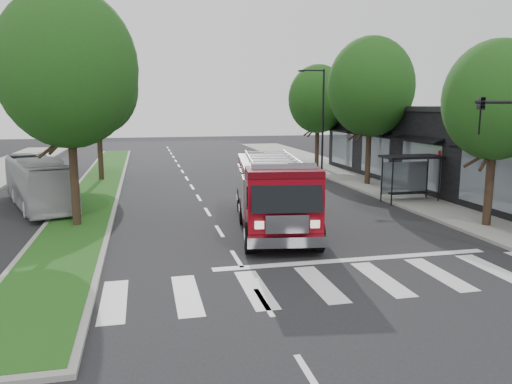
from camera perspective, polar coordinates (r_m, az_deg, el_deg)
ground at (r=17.62m, az=-2.22°, el=-7.66°), size 140.00×140.00×0.00m
sidewalk_right at (r=31.19m, az=17.35°, el=-0.24°), size 5.00×80.00×0.15m
median at (r=35.04m, az=-17.46°, el=0.83°), size 3.00×50.00×0.15m
storefront_row at (r=33.37m, az=24.29°, el=4.17°), size 8.00×30.00×5.00m
bus_shelter at (r=28.68m, az=17.15°, el=2.89°), size 3.20×1.60×2.61m
tree_right_near at (r=23.56m, az=25.75°, el=9.40°), size 4.40×4.40×8.05m
tree_right_mid at (r=33.84m, az=12.97°, el=11.62°), size 5.60×5.60×9.72m
tree_right_far at (r=43.06m, az=7.09°, el=10.50°), size 5.00×5.00×8.73m
tree_median_near at (r=22.76m, az=-20.74°, el=13.05°), size 5.80×5.80×10.16m
tree_median_far at (r=36.66m, az=-17.74°, el=11.26°), size 5.60×5.60×9.72m
streetlight_right_far at (r=38.91m, az=7.45°, el=8.57°), size 2.11×0.20×8.00m
fire_engine at (r=21.57m, az=2.00°, el=-0.16°), size 4.11×9.62×3.23m
city_bus at (r=28.61m, az=-23.62°, el=1.02°), size 5.16×9.63×2.62m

